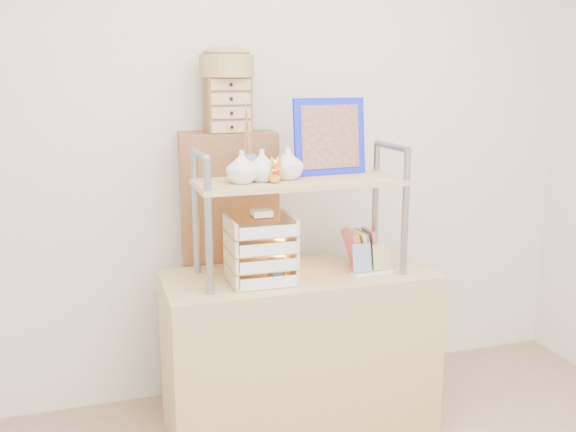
# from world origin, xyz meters

# --- Properties ---
(room_shell) EXTENTS (3.42, 3.41, 2.61)m
(room_shell) POSITION_xyz_m (0.00, 0.39, 1.69)
(room_shell) COLOR silver
(room_shell) RESTS_ON ground
(desk) EXTENTS (1.20, 0.50, 0.75)m
(desk) POSITION_xyz_m (0.00, 1.20, 0.38)
(desk) COLOR tan
(desk) RESTS_ON ground
(cabinet) EXTENTS (0.47, 0.29, 1.35)m
(cabinet) POSITION_xyz_m (-0.24, 1.57, 0.68)
(cabinet) COLOR brown
(cabinet) RESTS_ON ground
(hutch) EXTENTS (0.90, 0.34, 0.76)m
(hutch) POSITION_xyz_m (-0.02, 1.21, 1.17)
(hutch) COLOR gray
(hutch) RESTS_ON desk
(letter_tray) EXTENTS (0.26, 0.25, 0.32)m
(letter_tray) POSITION_xyz_m (-0.19, 1.13, 0.88)
(letter_tray) COLOR #D7B681
(letter_tray) RESTS_ON desk
(salt_lamp) EXTENTS (0.12, 0.12, 0.19)m
(salt_lamp) POSITION_xyz_m (-0.06, 1.24, 0.85)
(salt_lamp) COLOR brown
(salt_lamp) RESTS_ON desk
(desk_clock) EXTENTS (0.08, 0.05, 0.11)m
(desk_clock) POSITION_xyz_m (-0.13, 1.11, 0.80)
(desk_clock) COLOR tan
(desk_clock) RESTS_ON desk
(postcard_stand) EXTENTS (0.19, 0.07, 0.14)m
(postcard_stand) POSITION_xyz_m (0.31, 1.11, 0.79)
(postcard_stand) COLOR white
(postcard_stand) RESTS_ON desk
(drawer_chest) EXTENTS (0.20, 0.16, 0.25)m
(drawer_chest) POSITION_xyz_m (-0.24, 1.55, 1.48)
(drawer_chest) COLOR brown
(drawer_chest) RESTS_ON cabinet
(woven_basket) EXTENTS (0.25, 0.25, 0.10)m
(woven_basket) POSITION_xyz_m (-0.24, 1.55, 1.65)
(woven_basket) COLOR olive
(woven_basket) RESTS_ON drawer_chest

